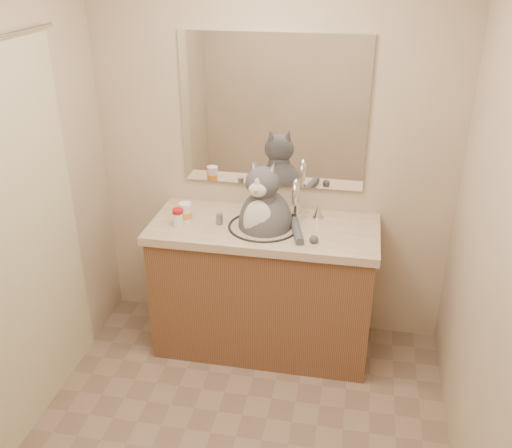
% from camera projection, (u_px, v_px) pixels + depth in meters
% --- Properties ---
extents(room, '(2.22, 2.52, 2.42)m').
position_uv_depth(room, '(223.00, 250.00, 2.33)').
color(room, '#836C5B').
rests_on(room, ground).
extents(vanity, '(1.34, 0.59, 1.12)m').
position_uv_depth(vanity, '(264.00, 284.00, 3.52)').
color(vanity, brown).
rests_on(vanity, ground).
extents(mirror, '(1.10, 0.02, 0.90)m').
position_uv_depth(mirror, '(273.00, 113.00, 3.31)').
color(mirror, white).
rests_on(mirror, room).
extents(shower_curtain, '(0.02, 1.30, 1.93)m').
position_uv_depth(shower_curtain, '(12.00, 252.00, 2.67)').
color(shower_curtain, beige).
rests_on(shower_curtain, ground).
extents(cat, '(0.44, 0.43, 0.63)m').
position_uv_depth(cat, '(265.00, 219.00, 3.31)').
color(cat, '#4A4A4F').
rests_on(cat, vanity).
extents(pill_bottle_redcap, '(0.08, 0.08, 0.11)m').
position_uv_depth(pill_bottle_redcap, '(178.00, 218.00, 3.30)').
color(pill_bottle_redcap, white).
rests_on(pill_bottle_redcap, vanity).
extents(pill_bottle_orange, '(0.09, 0.09, 0.12)m').
position_uv_depth(pill_bottle_orange, '(185.00, 213.00, 3.34)').
color(pill_bottle_orange, white).
rests_on(pill_bottle_orange, vanity).
extents(grey_canister, '(0.05, 0.05, 0.06)m').
position_uv_depth(grey_canister, '(219.00, 219.00, 3.34)').
color(grey_canister, slate).
rests_on(grey_canister, vanity).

